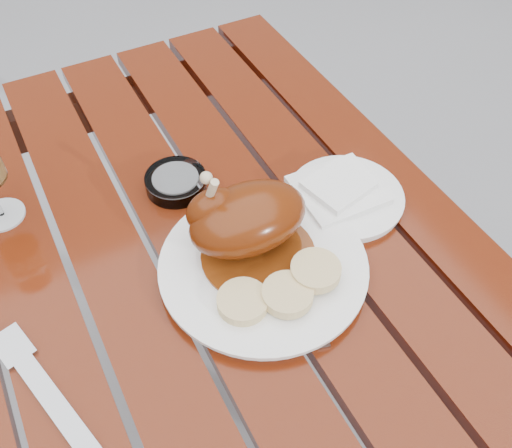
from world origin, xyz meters
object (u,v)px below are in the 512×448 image
Objects in this scene: table at (221,389)px; side_plate at (346,198)px; dinner_plate at (263,267)px; ashtray at (176,182)px.

table is 0.46m from side_plate.
dinner_plate is 0.22m from ashtray.
ashtray reaches higher than table.
side_plate is 1.86× the size of ashtray.
dinner_plate is at bearing -24.84° from table.
ashtray is at bearing 101.93° from dinner_plate.
dinner_plate reaches higher than side_plate.
dinner_plate is 1.62× the size of side_plate.
table is 0.43m from ashtray.
ashtray is (0.02, 0.18, 0.39)m from table.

